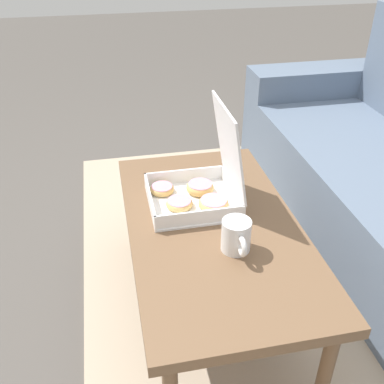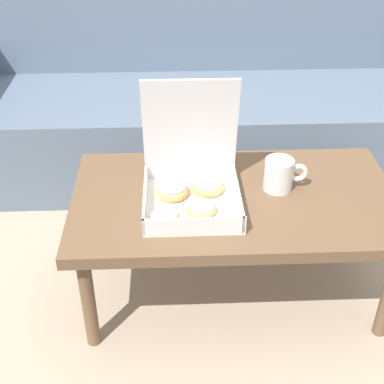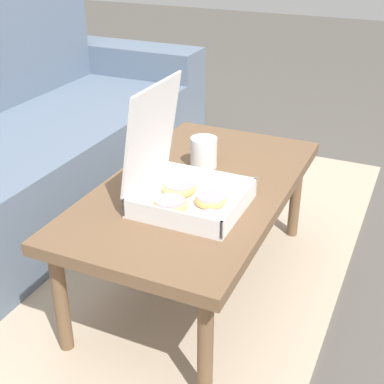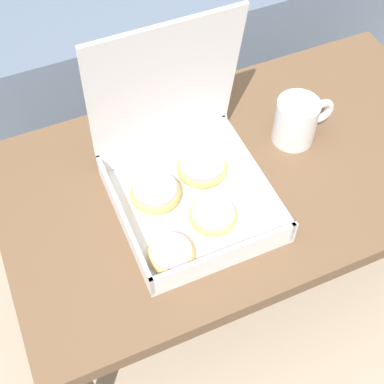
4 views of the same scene
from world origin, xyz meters
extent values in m
plane|color=#514C47|center=(0.00, 0.00, 0.00)|extent=(12.00, 12.00, 0.00)
cube|color=tan|center=(0.00, 0.30, 0.01)|extent=(2.67, 1.92, 0.01)
cube|color=slate|center=(0.00, 0.66, 0.21)|extent=(2.07, 0.61, 0.41)
cube|color=brown|center=(0.00, -0.16, 0.40)|extent=(1.07, 0.59, 0.04)
cylinder|color=brown|center=(-0.47, 0.07, 0.19)|extent=(0.04, 0.04, 0.38)
cylinder|color=brown|center=(0.47, 0.07, 0.19)|extent=(0.04, 0.04, 0.38)
cube|color=white|center=(-0.14, -0.21, 0.42)|extent=(0.30, 0.32, 0.01)
cube|color=white|center=(-0.14, -0.37, 0.45)|extent=(0.30, 0.01, 0.06)
cube|color=white|center=(-0.14, -0.05, 0.45)|extent=(0.30, 0.01, 0.06)
cube|color=white|center=(-0.29, -0.21, 0.45)|extent=(0.01, 0.32, 0.06)
cube|color=white|center=(0.00, -0.21, 0.45)|extent=(0.01, 0.32, 0.06)
cube|color=white|center=(-0.14, -0.08, 0.64)|extent=(0.30, 0.06, 0.32)
torus|color=#E0B266|center=(-0.21, -0.17, 0.44)|extent=(0.11, 0.11, 0.04)
cylinder|color=pink|center=(-0.21, -0.17, 0.45)|extent=(0.09, 0.09, 0.02)
torus|color=#E0B266|center=(-0.12, -0.26, 0.44)|extent=(0.10, 0.10, 0.03)
cylinder|color=pink|center=(-0.12, -0.26, 0.45)|extent=(0.09, 0.09, 0.01)
torus|color=#E0B266|center=(-0.23, -0.31, 0.44)|extent=(0.09, 0.09, 0.03)
cylinder|color=pink|center=(-0.23, -0.31, 0.45)|extent=(0.08, 0.08, 0.01)
torus|color=#E0B266|center=(-0.09, -0.14, 0.44)|extent=(0.11, 0.11, 0.03)
cylinder|color=pink|center=(-0.09, -0.14, 0.45)|extent=(0.10, 0.10, 0.01)
cylinder|color=white|center=(0.14, -0.13, 0.47)|extent=(0.10, 0.10, 0.11)
torus|color=white|center=(0.21, -0.13, 0.48)|extent=(0.07, 0.02, 0.07)
camera|label=1|loc=(1.22, -0.49, 1.35)|focal=42.00mm
camera|label=2|loc=(-0.20, -1.60, 1.39)|focal=50.00mm
camera|label=3|loc=(-1.47, -0.81, 1.23)|focal=50.00mm
camera|label=4|loc=(-0.40, -0.80, 1.33)|focal=50.00mm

